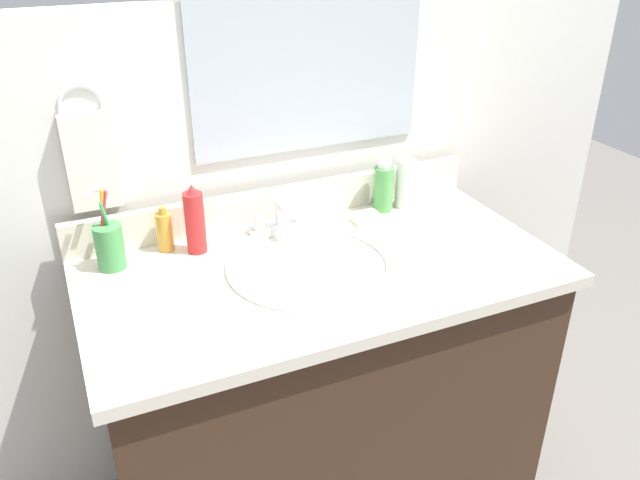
# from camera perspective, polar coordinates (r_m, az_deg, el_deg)

# --- Properties ---
(vanity_cabinet) EXTENTS (1.03, 0.51, 0.73)m
(vanity_cabinet) POSITION_cam_1_polar(r_m,az_deg,el_deg) (1.69, 0.22, -13.97)
(vanity_cabinet) COLOR #382316
(vanity_cabinet) RESTS_ON ground_plane
(countertop) EXTENTS (1.07, 0.56, 0.03)m
(countertop) POSITION_cam_1_polar(r_m,az_deg,el_deg) (1.47, 0.24, -2.87)
(countertop) COLOR beige
(countertop) RESTS_ON vanity_cabinet
(backsplash) EXTENTS (1.07, 0.02, 0.09)m
(backsplash) POSITION_cam_1_polar(r_m,az_deg,el_deg) (1.66, -3.53, 3.22)
(backsplash) COLOR beige
(backsplash) RESTS_ON countertop
(back_wall) EXTENTS (2.17, 0.04, 1.30)m
(back_wall) POSITION_cam_1_polar(r_m,az_deg,el_deg) (1.78, -4.10, -0.50)
(back_wall) COLOR silver
(back_wall) RESTS_ON ground_plane
(mirror_panel) EXTENTS (0.60, 0.01, 0.56)m
(mirror_panel) POSITION_cam_1_polar(r_m,az_deg,el_deg) (1.61, -1.01, 17.65)
(mirror_panel) COLOR #B2BCC6
(towel_ring) EXTENTS (0.10, 0.01, 0.10)m
(towel_ring) POSITION_cam_1_polar(r_m,az_deg,el_deg) (1.51, -20.39, 11.00)
(towel_ring) COLOR silver
(hand_towel) EXTENTS (0.11, 0.04, 0.22)m
(hand_towel) POSITION_cam_1_polar(r_m,az_deg,el_deg) (1.53, -19.58, 6.55)
(hand_towel) COLOR silver
(sink_basin) EXTENTS (0.39, 0.39, 0.11)m
(sink_basin) POSITION_cam_1_polar(r_m,az_deg,el_deg) (1.48, -0.79, -3.31)
(sink_basin) COLOR white
(sink_basin) RESTS_ON countertop
(faucet) EXTENTS (0.16, 0.10, 0.08)m
(faucet) POSITION_cam_1_polar(r_m,az_deg,el_deg) (1.61, -3.53, 1.73)
(faucet) COLOR silver
(faucet) RESTS_ON countertop
(bottle_toner_green) EXTENTS (0.05, 0.05, 0.14)m
(bottle_toner_green) POSITION_cam_1_polar(r_m,az_deg,el_deg) (1.71, 5.63, 4.68)
(bottle_toner_green) COLOR #4C9E4C
(bottle_toner_green) RESTS_ON countertop
(bottle_spray_red) EXTENTS (0.05, 0.05, 0.17)m
(bottle_spray_red) POSITION_cam_1_polar(r_m,az_deg,el_deg) (1.52, -11.01, 1.64)
(bottle_spray_red) COLOR red
(bottle_spray_red) RESTS_ON countertop
(bottle_lotion_white) EXTENTS (0.05, 0.05, 0.16)m
(bottle_lotion_white) POSITION_cam_1_polar(r_m,az_deg,el_deg) (1.74, 7.58, 5.15)
(bottle_lotion_white) COLOR white
(bottle_lotion_white) RESTS_ON countertop
(bottle_oil_amber) EXTENTS (0.04, 0.04, 0.11)m
(bottle_oil_amber) POSITION_cam_1_polar(r_m,az_deg,el_deg) (1.55, -13.57, 0.76)
(bottle_oil_amber) COLOR gold
(bottle_oil_amber) RESTS_ON countertop
(cup_green) EXTENTS (0.07, 0.07, 0.19)m
(cup_green) POSITION_cam_1_polar(r_m,az_deg,el_deg) (1.51, -18.14, -0.41)
(cup_green) COLOR #3F8C47
(cup_green) RESTS_ON countertop
(soap_bar) EXTENTS (0.06, 0.04, 0.02)m
(soap_bar) POSITION_cam_1_polar(r_m,az_deg,el_deg) (1.66, 4.08, 2.01)
(soap_bar) COLOR white
(soap_bar) RESTS_ON countertop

